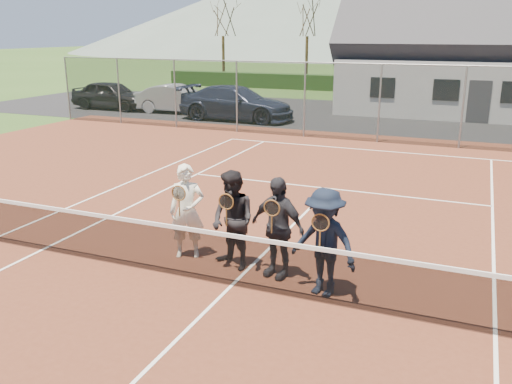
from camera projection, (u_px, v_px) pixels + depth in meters
ground at (401, 119)px, 26.90m from camera, size 220.00×220.00×0.00m
court_surface at (232, 286)px, 9.17m from camera, size 30.00×30.00×0.02m
tarmac_carpark at (323, 114)px, 28.36m from camera, size 40.00×12.00×0.01m
hedge_row at (426, 86)px, 37.38m from camera, size 40.00×1.20×1.10m
hill_west at (325, 5)px, 99.97m from camera, size 110.00×110.00×18.00m
car_a at (112, 95)px, 30.08m from camera, size 4.63×1.93×1.57m
car_b at (178, 99)px, 28.64m from camera, size 4.56×1.78×1.48m
car_c at (236, 103)px, 26.30m from camera, size 5.72×2.40×1.65m
court_markings at (232, 286)px, 9.16m from camera, size 11.03×23.83×0.01m
tennis_net at (231, 258)px, 9.02m from camera, size 11.68×0.08×1.10m
perimeter_fence at (380, 103)px, 20.71m from camera, size 30.07×0.07×3.02m
clubhouse at (497, 35)px, 27.85m from camera, size 15.60×8.20×7.70m
tree_a at (223, 10)px, 42.63m from camera, size 3.20×3.20×7.77m
tree_b at (308, 9)px, 40.07m from camera, size 3.20×3.20×7.77m
tree_c at (466, 6)px, 36.05m from camera, size 3.20×3.20×7.77m
player_a at (187, 211)px, 10.14m from camera, size 0.78×0.66×1.80m
player_b at (233, 220)px, 9.66m from camera, size 1.08×0.98×1.80m
player_c at (277, 227)px, 9.32m from camera, size 1.13×0.69×1.80m
player_d at (324, 243)px, 8.64m from camera, size 1.30×0.96×1.80m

